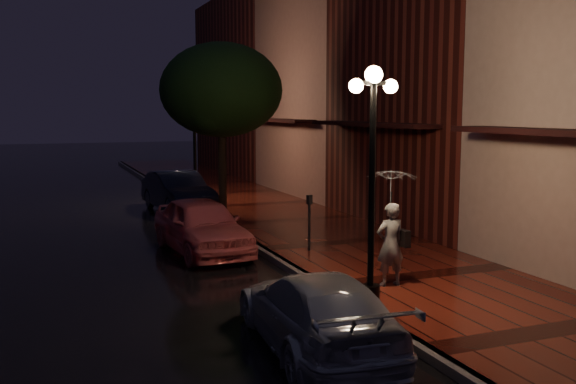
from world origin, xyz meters
name	(u,v)px	position (x,y,z in m)	size (l,w,h in m)	color
ground	(264,254)	(0.00, 0.00, 0.00)	(120.00, 120.00, 0.00)	black
sidewalk	(343,245)	(2.25, 0.00, 0.07)	(4.50, 60.00, 0.15)	#45120C
curb	(264,251)	(0.00, 0.00, 0.07)	(0.25, 60.00, 0.15)	#595451
storefront_mid	(452,51)	(7.00, 2.00, 5.50)	(5.00, 8.00, 11.00)	#511914
storefront_far	(340,91)	(7.00, 10.00, 4.50)	(5.00, 8.00, 9.00)	#8C5951
storefront_extra	(263,87)	(7.00, 20.00, 5.00)	(5.00, 12.00, 10.00)	#511914
streetlamp_near	(372,170)	(0.35, -5.00, 2.60)	(0.96, 0.36, 4.31)	black
streetlamp_far	(195,138)	(0.35, 9.00, 2.60)	(0.96, 0.36, 4.31)	black
street_tree	(222,93)	(0.61, 5.99, 4.24)	(4.16, 4.16, 5.80)	black
pink_car	(202,226)	(-1.43, 0.73, 0.72)	(1.70, 4.22, 1.44)	#CF5559
navy_car	(178,192)	(-0.60, 7.73, 0.73)	(1.55, 4.44, 1.46)	black
silver_car	(316,311)	(-1.42, -6.51, 0.61)	(1.70, 4.17, 1.21)	#A9AAB1
woman_with_umbrella	(391,209)	(1.23, -4.22, 1.72)	(0.98, 1.00, 2.37)	silver
parking_meter	(309,217)	(1.00, -0.63, 1.01)	(0.16, 0.14, 1.42)	black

